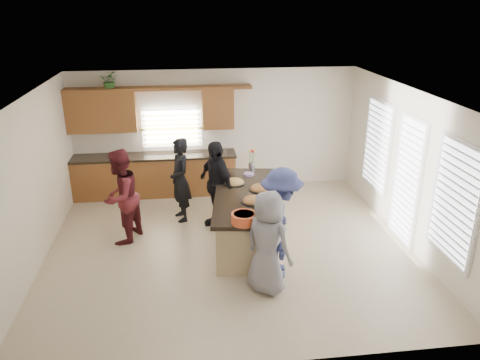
{
  "coord_description": "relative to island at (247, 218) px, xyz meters",
  "views": [
    {
      "loc": [
        -0.75,
        -7.52,
        4.24
      ],
      "look_at": [
        0.24,
        0.38,
        1.15
      ],
      "focal_mm": 35.0,
      "sensor_mm": 36.0,
      "label": 1
    }
  ],
  "objects": [
    {
      "name": "platter_back",
      "position": [
        -0.16,
        0.5,
        0.52
      ],
      "size": [
        0.39,
        0.39,
        0.16
      ],
      "color": "black",
      "rests_on": "island"
    },
    {
      "name": "woman_left_mid",
      "position": [
        -2.28,
        0.29,
        0.44
      ],
      "size": [
        0.98,
        1.07,
        1.78
      ],
      "primitive_type": "imported",
      "rotation": [
        0.0,
        0.0,
        -2.01
      ],
      "color": "#5B1B21",
      "rests_on": "ground"
    },
    {
      "name": "room_shell",
      "position": [
        -0.35,
        -0.21,
        1.45
      ],
      "size": [
        6.52,
        6.02,
        2.81
      ],
      "color": "silver",
      "rests_on": "ground"
    },
    {
      "name": "floor",
      "position": [
        -0.35,
        -0.21,
        -0.45
      ],
      "size": [
        6.5,
        6.5,
        0.0
      ],
      "primitive_type": "plane",
      "color": "#C4B592",
      "rests_on": "ground"
    },
    {
      "name": "right_wall_glazing",
      "position": [
        2.87,
        -0.34,
        0.89
      ],
      "size": [
        0.06,
        4.0,
        2.25
      ],
      "color": "white",
      "rests_on": "ground"
    },
    {
      "name": "platter_mid",
      "position": [
        0.27,
        0.13,
        0.52
      ],
      "size": [
        0.41,
        0.41,
        0.17
      ],
      "color": "black",
      "rests_on": "island"
    },
    {
      "name": "salad_bowl",
      "position": [
        -0.21,
        -1.18,
        0.59
      ],
      "size": [
        0.4,
        0.4,
        0.16
      ],
      "color": "#D94F27",
      "rests_on": "island"
    },
    {
      "name": "woman_left_front",
      "position": [
        -0.51,
        0.68,
        0.43
      ],
      "size": [
        0.88,
        1.11,
        1.76
      ],
      "primitive_type": "imported",
      "rotation": [
        0.0,
        0.0,
        -1.06
      ],
      "color": "black",
      "rests_on": "ground"
    },
    {
      "name": "woman_left_back",
      "position": [
        -1.2,
        1.07,
        0.41
      ],
      "size": [
        0.56,
        0.71,
        1.72
      ],
      "primitive_type": "imported",
      "rotation": [
        0.0,
        0.0,
        -1.3
      ],
      "color": "black",
      "rests_on": "ground"
    },
    {
      "name": "clear_cup",
      "position": [
        0.25,
        -0.98,
        0.55
      ],
      "size": [
        0.07,
        0.07,
        0.11
      ],
      "primitive_type": "cylinder",
      "color": "white",
      "rests_on": "island"
    },
    {
      "name": "island",
      "position": [
        0.0,
        0.0,
        0.0
      ],
      "size": [
        1.5,
        2.83,
        0.95
      ],
      "rotation": [
        0.0,
        0.0,
        -0.13
      ],
      "color": "tan",
      "rests_on": "ground"
    },
    {
      "name": "flower_vase",
      "position": [
        0.27,
        1.22,
        0.72
      ],
      "size": [
        0.14,
        0.14,
        0.44
      ],
      "color": "silver",
      "rests_on": "island"
    },
    {
      "name": "plate_stack",
      "position": [
        0.17,
        0.93,
        0.52
      ],
      "size": [
        0.21,
        0.21,
        0.04
      ],
      "primitive_type": "cylinder",
      "color": "#A488C6",
      "rests_on": "island"
    },
    {
      "name": "back_cabinetry",
      "position": [
        -1.82,
        2.52,
        0.46
      ],
      "size": [
        4.08,
        0.66,
        2.46
      ],
      "color": "brown",
      "rests_on": "ground"
    },
    {
      "name": "woman_right_back",
      "position": [
        0.38,
        -1.17,
        0.46
      ],
      "size": [
        0.93,
        1.3,
        1.82
      ],
      "primitive_type": "imported",
      "rotation": [
        0.0,
        0.0,
        1.34
      ],
      "color": "navy",
      "rests_on": "ground"
    },
    {
      "name": "woman_right_front",
      "position": [
        0.08,
        -1.63,
        0.37
      ],
      "size": [
        0.93,
        0.95,
        1.65
      ],
      "primitive_type": "imported",
      "rotation": [
        0.0,
        0.0,
        2.31
      ],
      "color": "slate",
      "rests_on": "ground"
    },
    {
      "name": "platter_front",
      "position": [
        0.05,
        -0.4,
        0.52
      ],
      "size": [
        0.41,
        0.41,
        0.17
      ],
      "color": "black",
      "rests_on": "island"
    },
    {
      "name": "potted_plant",
      "position": [
        -2.6,
        2.61,
        2.16
      ],
      "size": [
        0.43,
        0.39,
        0.43
      ],
      "primitive_type": "imported",
      "rotation": [
        0.0,
        0.0,
        -0.16
      ],
      "color": "#39762F",
      "rests_on": "back_cabinetry"
    }
  ]
}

